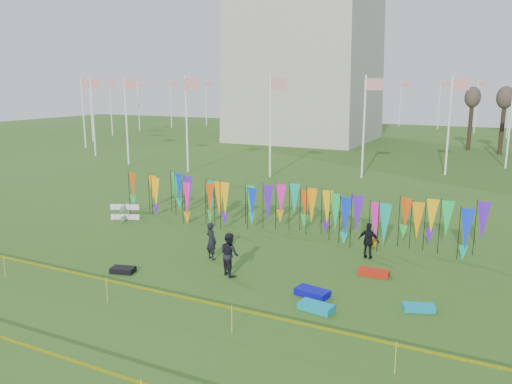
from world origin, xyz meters
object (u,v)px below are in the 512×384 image
at_px(kite_bag_black, 123,270).
at_px(person_left, 211,241).
at_px(kite_bag_teal, 419,308).
at_px(kite_bag_red, 374,273).
at_px(box_kite, 125,212).
at_px(person_mid, 229,254).
at_px(person_right, 369,241).
at_px(kite_bag_turquoise, 316,307).
at_px(kite_bag_blue, 312,293).

bearing_deg(kite_bag_black, person_left, 51.00).
height_order(kite_bag_black, kite_bag_teal, kite_bag_black).
distance_m(person_left, kite_bag_red, 6.80).
distance_m(box_kite, person_mid, 10.16).
height_order(box_kite, kite_bag_black, box_kite).
bearing_deg(person_mid, person_left, -7.37).
relative_size(person_left, person_mid, 0.95).
xyz_separation_m(box_kite, kite_bag_teal, (16.26, -4.46, -0.35)).
bearing_deg(box_kite, kite_bag_red, -8.14).
height_order(person_mid, person_right, person_mid).
distance_m(box_kite, kite_bag_teal, 16.86).
bearing_deg(box_kite, person_left, -23.39).
distance_m(person_right, kite_bag_teal, 5.11).
bearing_deg(person_mid, box_kite, 4.34).
xyz_separation_m(kite_bag_turquoise, kite_bag_black, (-8.02, -0.20, -0.01)).
bearing_deg(kite_bag_teal, person_right, 122.91).
xyz_separation_m(kite_bag_blue, kite_bag_teal, (3.56, 0.48, -0.03)).
distance_m(box_kite, person_left, 8.22).
xyz_separation_m(person_mid, kite_bag_teal, (7.15, 0.03, -0.76)).
relative_size(person_left, kite_bag_blue, 1.39).
bearing_deg(kite_bag_blue, kite_bag_turquoise, -63.61).
xyz_separation_m(person_mid, kite_bag_red, (5.08, 2.46, -0.75)).
height_order(kite_bag_blue, kite_bag_black, kite_bag_blue).
relative_size(kite_bag_blue, kite_bag_black, 1.26).
xyz_separation_m(kite_bag_black, kite_bag_teal, (11.07, 1.70, -0.01)).
distance_m(person_mid, kite_bag_blue, 3.69).
bearing_deg(kite_bag_teal, kite_bag_blue, -172.35).
distance_m(person_mid, person_right, 6.14).
distance_m(kite_bag_turquoise, kite_bag_blue, 1.14).
bearing_deg(box_kite, kite_bag_teal, -15.33).
bearing_deg(kite_bag_red, kite_bag_turquoise, -104.03).
relative_size(kite_bag_turquoise, kite_bag_teal, 1.12).
height_order(person_right, kite_bag_blue, person_right).
relative_size(box_kite, kite_bag_red, 0.76).
xyz_separation_m(person_mid, person_right, (4.40, 4.28, -0.07)).
height_order(kite_bag_turquoise, kite_bag_black, kite_bag_turquoise).
relative_size(person_mid, kite_bag_turquoise, 1.51).
distance_m(kite_bag_turquoise, kite_bag_teal, 3.40).
bearing_deg(kite_bag_black, kite_bag_teal, 8.73).
bearing_deg(kite_bag_blue, kite_bag_teal, 7.65).
height_order(person_mid, kite_bag_blue, person_mid).
bearing_deg(person_right, kite_bag_black, 40.24).
xyz_separation_m(person_mid, kite_bag_blue, (3.59, -0.45, -0.73)).
xyz_separation_m(box_kite, person_right, (13.51, -0.21, 0.34)).
xyz_separation_m(person_mid, kite_bag_turquoise, (4.10, -1.47, -0.74)).
height_order(person_left, person_mid, person_mid).
bearing_deg(kite_bag_teal, kite_bag_black, -171.27).
height_order(kite_bag_turquoise, kite_bag_red, kite_bag_turquoise).
xyz_separation_m(person_left, person_mid, (1.57, -1.23, 0.05)).
height_order(person_right, kite_bag_turquoise, person_right).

